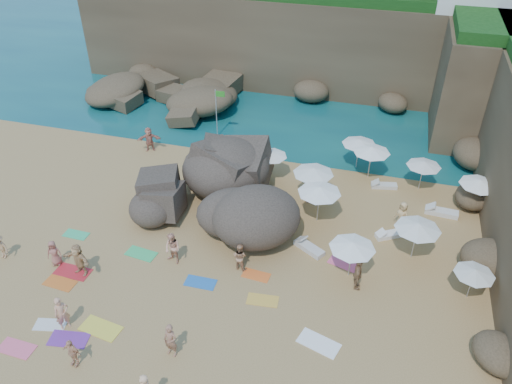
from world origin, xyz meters
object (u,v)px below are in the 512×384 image
(lounger_0, at_px, (270,206))
(person_stand_5, at_px, (149,139))
(parasol_0, at_px, (359,142))
(person_stand_0, at_px, (62,313))
(parasol_1, at_px, (271,154))
(person_stand_4, at_px, (402,215))
(flag_pole, at_px, (218,107))
(person_stand_2, at_px, (308,192))
(parasol_2, at_px, (424,164))
(rock_outcrop, at_px, (201,208))
(person_stand_1, at_px, (240,257))
(person_stand_3, at_px, (358,275))

(lounger_0, distance_m, person_stand_5, 11.29)
(parasol_0, distance_m, person_stand_0, 21.28)
(parasol_1, relative_size, person_stand_4, 1.23)
(person_stand_0, bearing_deg, flag_pole, 36.36)
(person_stand_0, height_order, person_stand_2, person_stand_0)
(flag_pole, xyz_separation_m, parasol_2, (15.01, -3.19, -0.55))
(rock_outcrop, relative_size, parasol_0, 3.75)
(parasol_1, height_order, person_stand_1, parasol_1)
(person_stand_3, bearing_deg, person_stand_5, 53.83)
(parasol_1, distance_m, person_stand_1, 9.00)
(parasol_0, xyz_separation_m, parasol_2, (4.27, -1.53, -0.14))
(parasol_2, height_order, person_stand_1, parasol_2)
(flag_pole, relative_size, person_stand_0, 2.09)
(parasol_1, xyz_separation_m, person_stand_2, (2.96, -2.01, -1.18))
(person_stand_3, bearing_deg, parasol_0, 1.72)
(rock_outcrop, bearing_deg, flag_pole, 102.57)
(rock_outcrop, xyz_separation_m, lounger_0, (4.11, 1.21, 0.14))
(person_stand_4, bearing_deg, rock_outcrop, -131.24)
(rock_outcrop, bearing_deg, person_stand_1, -48.64)
(person_stand_1, bearing_deg, person_stand_3, -165.97)
(person_stand_5, bearing_deg, person_stand_3, -56.06)
(parasol_0, relative_size, parasol_2, 1.07)
(flag_pole, xyz_separation_m, parasol_0, (10.74, -1.67, -0.41))
(parasol_0, xyz_separation_m, person_stand_1, (-4.81, -11.88, -1.23))
(parasol_0, bearing_deg, person_stand_3, -83.59)
(flag_pole, xyz_separation_m, person_stand_2, (8.26, -6.64, -1.73))
(parasol_0, relative_size, person_stand_1, 1.46)
(rock_outcrop, xyz_separation_m, person_stand_2, (6.23, 2.47, 0.72))
(parasol_1, relative_size, person_stand_1, 1.35)
(parasol_1, relative_size, person_stand_2, 1.51)
(person_stand_0, bearing_deg, person_stand_2, 3.65)
(person_stand_3, bearing_deg, lounger_0, 42.82)
(flag_pole, distance_m, person_stand_2, 10.74)
(parasol_2, xyz_separation_m, lounger_0, (-8.86, -4.71, -1.77))
(person_stand_1, bearing_deg, parasol_0, -100.16)
(rock_outcrop, height_order, parasol_2, parasol_2)
(flag_pole, bearing_deg, lounger_0, -52.13)
(person_stand_3, height_order, person_stand_4, person_stand_3)
(parasol_0, bearing_deg, flag_pole, 171.18)
(person_stand_4, bearing_deg, parasol_1, -157.39)
(parasol_1, relative_size, person_stand_3, 1.20)
(parasol_1, bearing_deg, person_stand_3, -52.14)
(person_stand_2, bearing_deg, person_stand_3, 167.50)
(rock_outcrop, height_order, parasol_0, parasol_0)
(person_stand_1, xyz_separation_m, person_stand_2, (2.33, 6.90, -0.08))
(person_stand_2, bearing_deg, person_stand_1, 119.29)
(person_stand_1, xyz_separation_m, person_stand_3, (6.11, 0.23, 0.11))
(parasol_2, bearing_deg, person_stand_3, -106.29)
(parasol_1, bearing_deg, lounger_0, -75.55)
(rock_outcrop, xyz_separation_m, person_stand_0, (-2.75, -10.45, 0.92))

